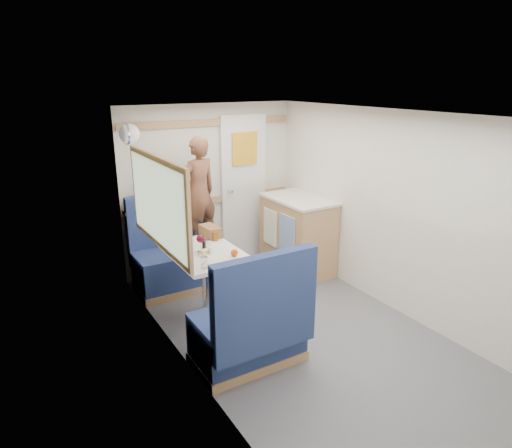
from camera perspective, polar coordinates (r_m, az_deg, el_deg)
floor at (r=4.20m, az=8.36°, el=-15.24°), size 4.50×4.50×0.00m
ceiling at (r=3.54m, az=9.84°, el=13.09°), size 4.50×4.50×0.00m
wall_back at (r=5.59m, az=-5.74°, el=4.52°), size 2.20×0.02×2.00m
wall_left at (r=3.20m, az=-6.45°, el=-5.78°), size 0.02×4.50×2.00m
wall_right at (r=4.50m, az=19.93°, el=0.26°), size 0.02×4.50×2.00m
oak_trim_low at (r=5.61m, az=-5.61°, el=2.99°), size 2.15×0.02×0.08m
oak_trim_high at (r=5.45m, az=-5.91°, el=12.49°), size 2.15×0.02×0.08m
side_window at (r=4.01m, az=-12.24°, el=2.60°), size 0.04×1.30×0.72m
rear_door at (r=5.76m, az=-1.54°, el=4.73°), size 0.62×0.12×1.86m
dinette_table at (r=4.38m, az=-6.32°, el=-5.27°), size 0.62×0.92×0.72m
bench_far at (r=5.23m, az=-10.18°, el=-4.70°), size 0.90×0.59×1.05m
bench_near at (r=3.81m, az=-0.62°, el=-13.39°), size 0.90×0.59×1.05m
ledge at (r=5.27m, az=-11.51°, el=2.08°), size 0.90×0.14×0.04m
dome_light at (r=4.74m, az=-15.57°, el=10.80°), size 0.20×0.20×0.20m
galley_counter at (r=5.55m, az=5.19°, el=-1.29°), size 0.57×0.92×0.92m
person at (r=5.08m, az=-7.20°, el=3.92°), size 0.51×0.39×1.24m
duffel_bag at (r=5.26m, az=-10.72°, el=3.70°), size 0.54×0.32×0.24m
tray at (r=4.12m, az=-4.56°, el=-4.31°), size 0.32×0.40×0.02m
orange_fruit at (r=4.12m, az=-2.72°, el=-3.62°), size 0.07×0.07×0.07m
cheese_block at (r=4.22m, az=-6.33°, el=-3.42°), size 0.11×0.08×0.03m
wine_glass at (r=4.27m, az=-6.96°, el=-1.94°), size 0.08×0.08×0.17m
tumbler_left at (r=3.94m, az=-6.46°, el=-4.78°), size 0.06×0.06×0.10m
tumbler_mid at (r=4.60m, az=-9.40°, el=-1.53°), size 0.06×0.06×0.10m
tumbler_right at (r=4.31m, az=-6.18°, el=-2.67°), size 0.07×0.07×0.11m
beer_glass at (r=4.58m, az=-5.13°, el=-1.51°), size 0.06×0.06×0.09m
pepper_grinder at (r=4.31m, az=-6.51°, el=-2.76°), size 0.04×0.04×0.10m
salt_grinder at (r=4.20m, az=-5.71°, el=-3.42°), size 0.03×0.03×0.08m
bread_loaf at (r=4.70m, az=-5.74°, el=-0.91°), size 0.16×0.27×0.11m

